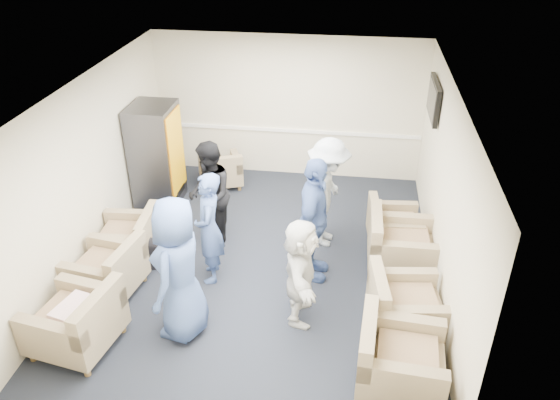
# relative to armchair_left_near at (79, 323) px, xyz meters

# --- Properties ---
(floor) EXTENTS (6.00, 6.00, 0.00)m
(floor) POSITION_rel_armchair_left_near_xyz_m (1.88, 2.04, -0.37)
(floor) COLOR black
(floor) RESTS_ON ground
(ceiling) EXTENTS (6.00, 6.00, 0.00)m
(ceiling) POSITION_rel_armchair_left_near_xyz_m (1.88, 2.04, 2.33)
(ceiling) COLOR silver
(ceiling) RESTS_ON back_wall
(back_wall) EXTENTS (5.00, 0.02, 2.70)m
(back_wall) POSITION_rel_armchair_left_near_xyz_m (1.88, 5.04, 0.98)
(back_wall) COLOR beige
(back_wall) RESTS_ON floor
(front_wall) EXTENTS (5.00, 0.02, 2.70)m
(front_wall) POSITION_rel_armchair_left_near_xyz_m (1.88, -0.96, 0.98)
(front_wall) COLOR beige
(front_wall) RESTS_ON floor
(left_wall) EXTENTS (0.02, 6.00, 2.70)m
(left_wall) POSITION_rel_armchair_left_near_xyz_m (-0.62, 2.04, 0.98)
(left_wall) COLOR beige
(left_wall) RESTS_ON floor
(right_wall) EXTENTS (0.02, 6.00, 2.70)m
(right_wall) POSITION_rel_armchair_left_near_xyz_m (4.38, 2.04, 0.98)
(right_wall) COLOR beige
(right_wall) RESTS_ON floor
(chair_rail) EXTENTS (4.98, 0.04, 0.06)m
(chair_rail) POSITION_rel_armchair_left_near_xyz_m (1.88, 5.02, 0.53)
(chair_rail) COLOR white
(chair_rail) RESTS_ON back_wall
(tv) EXTENTS (0.10, 1.00, 0.58)m
(tv) POSITION_rel_armchair_left_near_xyz_m (4.31, 3.84, 1.68)
(tv) COLOR black
(tv) RESTS_ON right_wall
(armchair_left_near) EXTENTS (1.08, 1.08, 0.75)m
(armchair_left_near) POSITION_rel_armchair_left_near_xyz_m (0.00, 0.00, 0.00)
(armchair_left_near) COLOR #887558
(armchair_left_near) RESTS_ON floor
(armchair_left_mid) EXTENTS (0.99, 0.99, 0.69)m
(armchair_left_mid) POSITION_rel_armchair_left_near_xyz_m (-0.07, 1.05, -0.03)
(armchair_left_mid) COLOR #887558
(armchair_left_mid) RESTS_ON floor
(armchair_left_far) EXTENTS (0.90, 0.90, 0.68)m
(armchair_left_far) POSITION_rel_armchair_left_near_xyz_m (-0.09, 1.86, -0.03)
(armchair_left_far) COLOR #887558
(armchair_left_far) RESTS_ON floor
(armchair_right_near) EXTENTS (0.99, 0.99, 0.74)m
(armchair_right_near) POSITION_rel_armchair_left_near_xyz_m (3.74, -0.07, -0.00)
(armchair_right_near) COLOR #887558
(armchair_right_near) RESTS_ON floor
(armchair_right_midnear) EXTENTS (0.99, 0.99, 0.71)m
(armchair_right_midnear) POSITION_rel_armchair_left_near_xyz_m (3.86, 0.87, -0.02)
(armchair_right_midnear) COLOR #887558
(armchair_right_midnear) RESTS_ON floor
(armchair_right_midfar) EXTENTS (0.95, 0.95, 0.75)m
(armchair_right_midfar) POSITION_rel_armchair_left_near_xyz_m (3.85, 2.18, 0.00)
(armchair_right_midfar) COLOR #887558
(armchair_right_midfar) RESTS_ON floor
(armchair_right_far) EXTENTS (0.86, 0.86, 0.63)m
(armchair_right_far) POSITION_rel_armchair_left_near_xyz_m (3.79, 2.78, -0.06)
(armchair_right_far) COLOR #887558
(armchair_right_far) RESTS_ON floor
(armchair_corner) EXTENTS (0.97, 0.97, 0.60)m
(armchair_corner) POSITION_rel_armchair_left_near_xyz_m (0.71, 4.31, -0.07)
(armchair_corner) COLOR #887558
(armchair_corner) RESTS_ON floor
(vending_machine) EXTENTS (0.73, 0.86, 1.81)m
(vending_machine) POSITION_rel_armchair_left_near_xyz_m (-0.22, 3.59, 0.53)
(vending_machine) COLOR #46464D
(vending_machine) RESTS_ON floor
(backpack) EXTENTS (0.34, 0.29, 0.50)m
(backpack) POSITION_rel_armchair_left_near_xyz_m (0.28, 1.69, -0.11)
(backpack) COLOR black
(backpack) RESTS_ON floor
(pillow) EXTENTS (0.49, 0.58, 0.14)m
(pillow) POSITION_rel_armchair_left_near_xyz_m (-0.01, 0.01, 0.19)
(pillow) COLOR white
(pillow) RESTS_ON armchair_left_near
(person_front_left) EXTENTS (0.74, 1.01, 1.90)m
(person_front_left) POSITION_rel_armchair_left_near_xyz_m (1.15, 0.47, 0.58)
(person_front_left) COLOR #3D5794
(person_front_left) RESTS_ON floor
(person_mid_left) EXTENTS (0.51, 0.67, 1.66)m
(person_mid_left) POSITION_rel_armchair_left_near_xyz_m (1.22, 1.58, 0.46)
(person_mid_left) COLOR #3D5794
(person_mid_left) RESTS_ON floor
(person_back_left) EXTENTS (0.87, 0.98, 1.68)m
(person_back_left) POSITION_rel_armchair_left_near_xyz_m (1.00, 2.50, 0.47)
(person_back_left) COLOR black
(person_back_left) RESTS_ON floor
(person_back_right) EXTENTS (0.78, 1.21, 1.76)m
(person_back_right) POSITION_rel_armchair_left_near_xyz_m (2.79, 2.72, 0.51)
(person_back_right) COLOR silver
(person_back_right) RESTS_ON floor
(person_mid_right) EXTENTS (0.56, 1.13, 1.87)m
(person_mid_right) POSITION_rel_armchair_left_near_xyz_m (2.65, 1.82, 0.56)
(person_mid_right) COLOR #3D5794
(person_mid_right) RESTS_ON floor
(person_front_right) EXTENTS (0.50, 1.38, 1.46)m
(person_front_right) POSITION_rel_armchair_left_near_xyz_m (2.57, 0.92, 0.36)
(person_front_right) COLOR silver
(person_front_right) RESTS_ON floor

